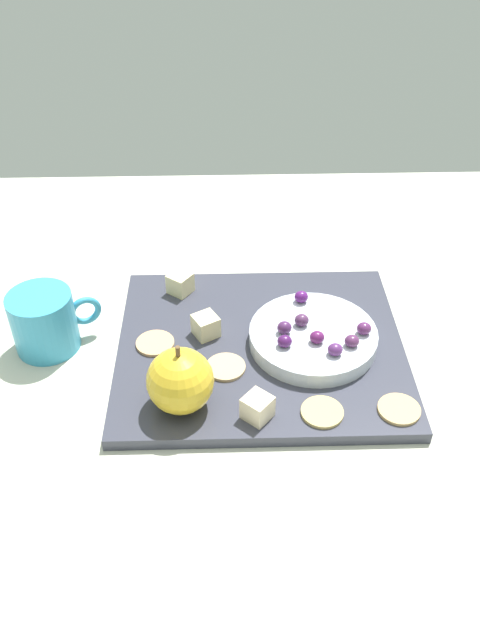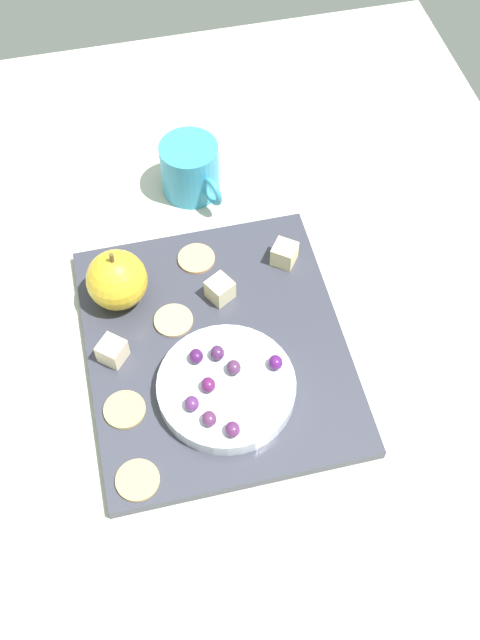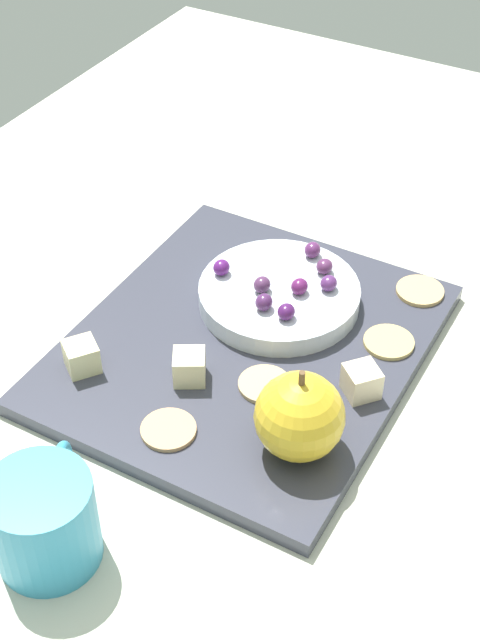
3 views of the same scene
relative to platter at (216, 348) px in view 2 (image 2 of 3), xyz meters
The scene contains 21 objects.
table 4.52cm from the platter, 16.78° to the left, with size 125.83×93.00×4.37cm, color #BABCA8.
platter is the anchor object (origin of this frame).
serving_dish 6.51cm from the platter, ahead, with size 15.36×15.36×1.96cm, color silver.
apple_whole 14.08cm from the platter, 132.81° to the right, with size 7.23×7.23×7.23cm, color gold.
apple_stem 15.90cm from the platter, 132.81° to the right, with size 0.50×0.50×1.20cm, color brown.
cheese_cube_0 7.21cm from the platter, 163.86° to the left, with size 2.75×2.75×2.75cm, color beige.
cheese_cube_1 14.97cm from the platter, 133.06° to the left, with size 2.75×2.75×2.75cm, color beige.
cheese_cube_2 12.01cm from the platter, 94.76° to the right, with size 2.75×2.75×2.75cm, color beige.
cracker_0 12.79cm from the platter, behind, with size 4.62×4.62×0.40cm, color tan.
cracker_1 6.10cm from the platter, 135.25° to the right, with size 4.62×4.62×0.40cm, color tan.
cracker_2 18.36cm from the platter, 38.42° to the right, with size 4.62×4.62×0.40cm, color tan.
cracker_3 13.06cm from the platter, 62.48° to the right, with size 4.62×4.62×0.40cm, color tan.
grape_0 4.47cm from the platter, ahead, with size 1.73×1.55×1.60cm, color #47224F.
grape_1 11.30cm from the platter, 15.55° to the right, with size 1.73×1.55×1.44cm, color #51284F.
grape_2 5.11cm from the platter, 46.69° to the right, with size 1.73×1.55×1.48cm, color #42184F.
grape_3 7.61cm from the platter, 18.70° to the right, with size 1.73×1.55×1.51cm, color #571A50.
grape_4 8.51cm from the platter, 46.36° to the left, with size 1.73×1.55×1.52cm, color #4E1861.
grape_5 9.91cm from the platter, 27.78° to the right, with size 1.73×1.55×1.47cm, color #522760.
grape_6 6.16cm from the platter, 13.86° to the left, with size 1.73×1.55×1.54cm, color #4C294D.
grape_7 12.65cm from the platter, ahead, with size 1.73×1.55×1.54cm, color #532353.
cup 26.26cm from the platter, behind, with size 10.55×7.77×7.63cm.
Camera 2 is at (41.23, -8.48, 79.82)cm, focal length 41.93 mm.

